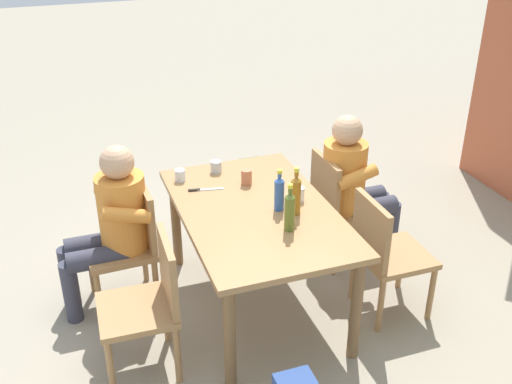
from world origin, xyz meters
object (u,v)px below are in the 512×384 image
object	(u,v)px
dining_table	(256,221)
chair_near_right	(150,300)
person_in_white_shirt	(353,181)
cup_white	(299,194)
chair_far_left	(338,203)
person_in_plaid_shirt	(112,221)
chair_far_right	(385,250)
bottle_blue	(279,193)
chair_near_left	(131,240)
bottle_olive	(290,210)
table_knife	(203,190)
cup_glass	(180,175)
backpack_by_near_side	(252,185)
cup_terracotta	(246,177)
bottle_amber	(296,194)
cup_steel	(216,167)

from	to	relation	value
dining_table	chair_near_right	distance (m)	0.87
person_in_white_shirt	cup_white	world-z (taller)	person_in_white_shirt
chair_far_left	person_in_plaid_shirt	world-z (taller)	person_in_plaid_shirt
chair_far_right	bottle_blue	world-z (taller)	bottle_blue
chair_near_left	person_in_white_shirt	xyz separation A→B (m)	(0.00, 1.66, 0.17)
dining_table	bottle_olive	size ratio (longest dim) A/B	4.94
dining_table	person_in_white_shirt	world-z (taller)	person_in_white_shirt
chair_near_left	cup_white	bearing A→B (deg)	72.53
dining_table	table_knife	distance (m)	0.45
chair_far_left	chair_far_right	xyz separation A→B (m)	(0.68, -0.00, 0.00)
table_knife	chair_far_left	bearing A→B (deg)	88.90
cup_glass	backpack_by_near_side	bearing A→B (deg)	135.29
bottle_olive	cup_terracotta	bearing A→B (deg)	-175.88
chair_near_right	cup_white	size ratio (longest dim) A/B	8.92
table_knife	bottle_olive	bearing A→B (deg)	27.90
person_in_white_shirt	chair_near_left	bearing A→B (deg)	-90.10
chair_near_left	bottle_blue	bearing A→B (deg)	66.00
bottle_amber	table_knife	xyz separation A→B (m)	(-0.50, -0.47, -0.13)
bottle_olive	cup_terracotta	distance (m)	0.67
cup_steel	cup_terracotta	world-z (taller)	cup_terracotta
chair_far_left	chair_near_left	xyz separation A→B (m)	(-0.00, -1.55, 0.00)
person_in_white_shirt	person_in_plaid_shirt	distance (m)	1.77
bottle_amber	cup_terracotta	world-z (taller)	bottle_amber
chair_near_right	backpack_by_near_side	xyz separation A→B (m)	(-1.73, 1.23, -0.30)
cup_terracotta	cup_white	world-z (taller)	cup_terracotta
bottle_olive	cup_steel	world-z (taller)	bottle_olive
person_in_white_shirt	cup_terracotta	size ratio (longest dim) A/B	10.83
chair_far_left	cup_glass	world-z (taller)	chair_far_left
chair_far_left	bottle_blue	distance (m)	0.85
bottle_olive	cup_white	size ratio (longest dim) A/B	3.15
chair_far_left	cup_terracotta	size ratio (longest dim) A/B	7.99
dining_table	cup_white	xyz separation A→B (m)	(-0.01, 0.30, 0.14)
person_in_white_shirt	bottle_olive	distance (m)	1.05
person_in_white_shirt	chair_near_right	bearing A→B (deg)	-67.52
chair_far_right	chair_near_right	bearing A→B (deg)	-89.89
person_in_plaid_shirt	cup_white	xyz separation A→B (m)	(0.34, 1.19, 0.16)
cup_steel	cup_white	world-z (taller)	cup_white
chair_far_right	cup_terracotta	distance (m)	1.05
person_in_white_shirt	bottle_amber	bearing A→B (deg)	-54.16
backpack_by_near_side	cup_terracotta	bearing A→B (deg)	-21.20
chair_far_left	cup_white	distance (m)	0.67
chair_near_right	dining_table	bearing A→B (deg)	113.98
chair_far_right	cup_glass	world-z (taller)	chair_far_right
bottle_blue	cup_terracotta	size ratio (longest dim) A/B	2.58
person_in_plaid_shirt	cup_terracotta	distance (m)	0.95
chair_far_left	dining_table	bearing A→B (deg)	-66.24
cup_steel	cup_glass	bearing A→B (deg)	-79.94
bottle_blue	chair_near_right	bearing A→B (deg)	-72.63
person_in_white_shirt	cup_glass	size ratio (longest dim) A/B	14.22
chair_near_left	chair_near_right	size ratio (longest dim) A/B	1.00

